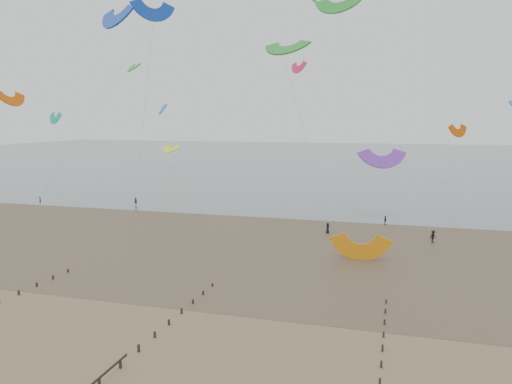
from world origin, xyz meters
TOP-DOWN VIEW (x-y plane):
  - ground at (0.00, 0.00)m, footprint 500.00×500.00m
  - sea_and_shore at (-4.08, 34.40)m, footprint 500.00×665.00m
  - kitesurfer_lead at (-50.15, 51.62)m, footprint 0.64×0.64m
  - kitesurfers at (30.71, 46.29)m, footprint 105.06×18.25m
  - grounded_kite at (18.39, 26.94)m, footprint 6.55×5.13m
  - kites_airborne at (-6.24, 91.93)m, footprint 241.29×130.98m

SIDE VIEW (x-z plane):
  - ground at x=0.00m, z-range 0.00..0.00m
  - grounded_kite at x=18.39m, z-range -1.79..1.79m
  - sea_and_shore at x=-4.08m, z-range -0.01..0.02m
  - kitesurfer_lead at x=-50.15m, z-range 0.00..1.50m
  - kitesurfers at x=30.71m, z-range -0.10..1.74m
  - kites_airborne at x=-6.24m, z-range 0.75..43.13m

